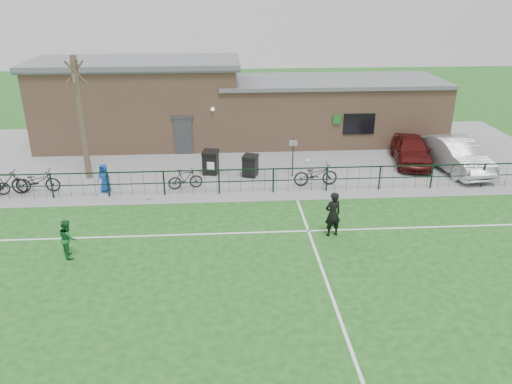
{
  "coord_description": "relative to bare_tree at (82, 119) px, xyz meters",
  "views": [
    {
      "loc": [
        -1.23,
        -13.33,
        8.96
      ],
      "look_at": [
        0.0,
        5.0,
        1.3
      ],
      "focal_mm": 35.0,
      "sensor_mm": 36.0,
      "label": 1
    }
  ],
  "objects": [
    {
      "name": "ball_ground",
      "position": [
        3.29,
        -2.94,
        -2.9
      ],
      "size": [
        0.21,
        0.21,
        0.21
      ],
      "primitive_type": "sphere",
      "color": "silver",
      "rests_on": "ground"
    },
    {
      "name": "clubhouse",
      "position": [
        7.12,
        6.0,
        -0.78
      ],
      "size": [
        24.25,
        5.4,
        4.96
      ],
      "color": "#A3785B",
      "rests_on": "ground"
    },
    {
      "name": "pitch_line_perp",
      "position": [
        10.0,
        -10.5,
        -3.0
      ],
      "size": [
        0.1,
        16.0,
        0.01
      ],
      "primitive_type": "cube",
      "color": "white",
      "rests_on": "ground"
    },
    {
      "name": "goalkeeper_kick",
      "position": [
        10.82,
        -6.86,
        -2.08
      ],
      "size": [
        1.1,
        2.91,
        2.28
      ],
      "color": "black",
      "rests_on": "ground"
    },
    {
      "name": "bicycle_b",
      "position": [
        -3.25,
        -1.9,
        -2.38
      ],
      "size": [
        2.02,
        0.64,
        1.2
      ],
      "primitive_type": "imported",
      "rotation": [
        0.0,
        0.0,
        1.53
      ],
      "color": "black",
      "rests_on": "paving_strip"
    },
    {
      "name": "ground",
      "position": [
        8.0,
        -10.5,
        -3.0
      ],
      "size": [
        90.0,
        90.0,
        0.0
      ],
      "primitive_type": "plane",
      "color": "#174E17",
      "rests_on": "ground"
    },
    {
      "name": "perimeter_fence",
      "position": [
        8.0,
        -2.5,
        -2.4
      ],
      "size": [
        28.0,
        0.1,
        1.2
      ],
      "primitive_type": "cube",
      "color": "black",
      "rests_on": "ground"
    },
    {
      "name": "pitch_line_touch",
      "position": [
        8.0,
        -2.7,
        -3.0
      ],
      "size": [
        28.0,
        0.1,
        0.01
      ],
      "primitive_type": "cube",
      "color": "white",
      "rests_on": "ground"
    },
    {
      "name": "bicycle_e",
      "position": [
        11.11,
        -1.76,
        -2.43
      ],
      "size": [
        2.14,
        0.85,
        1.1
      ],
      "primitive_type": "imported",
      "rotation": [
        0.0,
        0.0,
        1.63
      ],
      "color": "black",
      "rests_on": "paving_strip"
    },
    {
      "name": "car_silver",
      "position": [
        18.7,
        -0.15,
        -2.16
      ],
      "size": [
        2.3,
        5.16,
        1.65
      ],
      "primitive_type": "imported",
      "rotation": [
        0.0,
        0.0,
        0.12
      ],
      "color": "#ADB0B5",
      "rests_on": "paving_strip"
    },
    {
      "name": "bicycle_d",
      "position": [
        4.91,
        -1.78,
        -2.49
      ],
      "size": [
        1.67,
        0.74,
        0.97
      ],
      "primitive_type": "imported",
      "rotation": [
        0.0,
        0.0,
        1.75
      ],
      "color": "black",
      "rests_on": "paving_strip"
    },
    {
      "name": "wheelie_bin_left",
      "position": [
        6.07,
        0.23,
        -2.43
      ],
      "size": [
        0.85,
        0.93,
        1.11
      ],
      "primitive_type": "cube",
      "rotation": [
        0.0,
        0.0,
        -0.16
      ],
      "color": "black",
      "rests_on": "paving_strip"
    },
    {
      "name": "paving_strip",
      "position": [
        8.0,
        3.0,
        -2.99
      ],
      "size": [
        34.0,
        13.0,
        0.02
      ],
      "primitive_type": "cube",
      "color": "gray",
      "rests_on": "ground"
    },
    {
      "name": "pitch_line_mid",
      "position": [
        8.0,
        -6.5,
        -3.0
      ],
      "size": [
        28.0,
        0.1,
        0.01
      ],
      "primitive_type": "cube",
      "color": "white",
      "rests_on": "ground"
    },
    {
      "name": "spectator_child",
      "position": [
        1.2,
        -1.91,
        -2.3
      ],
      "size": [
        0.76,
        0.61,
        1.35
      ],
      "primitive_type": "imported",
      "rotation": [
        0.0,
        0.0,
        -0.31
      ],
      "color": "#123CA9",
      "rests_on": "paving_strip"
    },
    {
      "name": "sign_post",
      "position": [
        10.17,
        -0.51,
        -1.98
      ],
      "size": [
        0.07,
        0.07,
        2.0
      ],
      "primitive_type": "cylinder",
      "rotation": [
        0.0,
        0.0,
        0.13
      ],
      "color": "black",
      "rests_on": "paving_strip"
    },
    {
      "name": "bicycle_c",
      "position": [
        -1.88,
        -1.73,
        -2.45
      ],
      "size": [
        2.03,
        0.74,
        1.06
      ],
      "primitive_type": "imported",
      "rotation": [
        0.0,
        0.0,
        1.59
      ],
      "color": "black",
      "rests_on": "paving_strip"
    },
    {
      "name": "car_maroon",
      "position": [
        16.79,
        1.07,
        -2.23
      ],
      "size": [
        2.55,
        4.64,
        1.5
      ],
      "primitive_type": "imported",
      "rotation": [
        0.0,
        0.0,
        -0.19
      ],
      "color": "#450D0C",
      "rests_on": "paving_strip"
    },
    {
      "name": "outfield_player",
      "position": [
        1.2,
        -7.87,
        -2.29
      ],
      "size": [
        0.76,
        0.84,
        1.41
      ],
      "primitive_type": "imported",
      "rotation": [
        0.0,
        0.0,
        1.96
      ],
      "color": "#1A5D2D",
      "rests_on": "ground"
    },
    {
      "name": "bare_tree",
      "position": [
        0.0,
        0.0,
        0.0
      ],
      "size": [
        0.3,
        0.3,
        6.0
      ],
      "primitive_type": "cylinder",
      "color": "#4B3C2E",
      "rests_on": "ground"
    },
    {
      "name": "wheelie_bin_right",
      "position": [
        8.07,
        -0.28,
        -2.48
      ],
      "size": [
        0.87,
        0.92,
        1.0
      ],
      "primitive_type": "cube",
      "rotation": [
        0.0,
        0.0,
        -0.32
      ],
      "color": "black",
      "rests_on": "paving_strip"
    }
  ]
}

